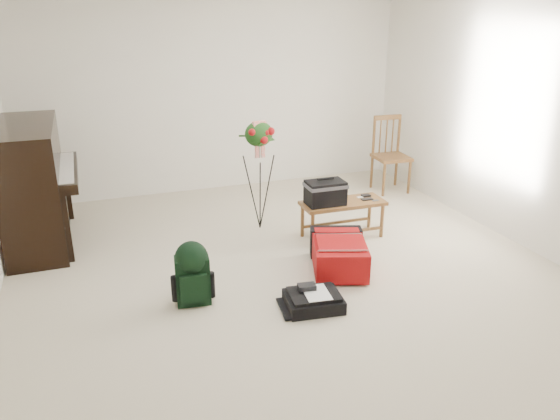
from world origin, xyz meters
name	(u,v)px	position (x,y,z in m)	size (l,w,h in m)	color
floor	(290,274)	(0.00, 0.00, 0.00)	(5.00, 5.50, 0.01)	beige
wall_back	(215,95)	(0.00, 2.75, 1.25)	(5.00, 0.04, 2.50)	white
wall_right	(526,122)	(2.50, 0.00, 1.25)	(0.04, 5.50, 2.50)	white
piano	(35,187)	(-2.19, 1.60, 0.60)	(0.71, 1.50, 1.25)	black
bench	(331,196)	(0.69, 0.63, 0.48)	(0.90, 0.37, 0.68)	brown
dining_chair	(390,155)	(2.12, 1.87, 0.48)	(0.45, 0.45, 0.99)	brown
red_suitcase	(336,251)	(0.47, 0.00, 0.16)	(0.68, 0.84, 0.31)	#A00614
black_duffel	(313,300)	(-0.03, -0.61, 0.07)	(0.50, 0.42, 0.19)	black
green_backpack	(192,270)	(-0.94, -0.20, 0.30)	(0.30, 0.27, 0.55)	black
flower_stand	(259,176)	(0.08, 1.17, 0.61)	(0.48, 0.48, 1.24)	black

